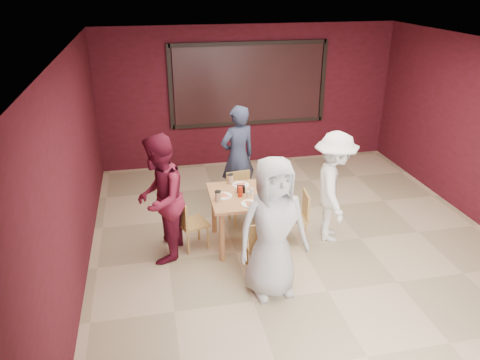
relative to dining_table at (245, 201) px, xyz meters
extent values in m
plane|color=tan|center=(0.77, -0.24, -0.69)|extent=(7.00, 7.00, 0.00)
cube|color=black|center=(0.77, 3.21, 0.96)|extent=(3.00, 0.02, 1.50)
cube|color=#BA7D4C|center=(0.00, 0.00, 0.08)|extent=(1.02, 1.02, 0.04)
cylinder|color=#BA7D4C|center=(-0.39, 0.41, -0.32)|extent=(0.07, 0.07, 0.75)
cylinder|color=#BA7D4C|center=(0.41, 0.40, -0.32)|extent=(0.07, 0.07, 0.75)
cylinder|color=#BA7D4C|center=(-0.41, -0.40, -0.32)|extent=(0.07, 0.07, 0.75)
cylinder|color=#BA7D4C|center=(0.40, -0.41, -0.32)|extent=(0.07, 0.07, 0.75)
cylinder|color=white|center=(0.00, -0.32, 0.11)|extent=(0.25, 0.25, 0.01)
cone|color=#E4A350|center=(0.00, -0.32, 0.12)|extent=(0.23, 0.23, 0.02)
cylinder|color=beige|center=(0.14, -0.41, 0.17)|extent=(0.09, 0.09, 0.14)
cylinder|color=black|center=(0.14, -0.41, 0.25)|extent=(0.09, 0.09, 0.01)
cylinder|color=white|center=(0.00, 0.32, 0.11)|extent=(0.25, 0.25, 0.01)
cone|color=#E4A350|center=(0.00, 0.32, 0.12)|extent=(0.23, 0.23, 0.02)
cylinder|color=beige|center=(-0.14, 0.41, 0.17)|extent=(0.09, 0.09, 0.14)
cylinder|color=black|center=(-0.14, 0.41, 0.25)|extent=(0.09, 0.09, 0.01)
cylinder|color=white|center=(-0.32, 0.00, 0.11)|extent=(0.25, 0.25, 0.01)
cone|color=#E4A350|center=(-0.32, 0.00, 0.12)|extent=(0.23, 0.23, 0.02)
cylinder|color=beige|center=(-0.41, -0.14, 0.17)|extent=(0.09, 0.09, 0.14)
cylinder|color=black|center=(-0.41, -0.14, 0.25)|extent=(0.09, 0.09, 0.01)
cylinder|color=white|center=(0.32, 0.00, 0.11)|extent=(0.25, 0.25, 0.01)
cone|color=#E4A350|center=(0.32, 0.00, 0.12)|extent=(0.23, 0.23, 0.02)
cylinder|color=beige|center=(0.42, 0.14, 0.17)|extent=(0.09, 0.09, 0.14)
cylinder|color=black|center=(0.42, 0.14, 0.25)|extent=(0.09, 0.09, 0.01)
cylinder|color=beige|center=(0.09, -0.03, 0.15)|extent=(0.06, 0.06, 0.10)
cylinder|color=beige|center=(0.02, -0.08, 0.14)|extent=(0.05, 0.05, 0.08)
cylinder|color=#A11E0B|center=(-0.08, -0.05, 0.17)|extent=(0.07, 0.07, 0.15)
cube|color=black|center=(-0.05, 0.07, 0.15)|extent=(0.13, 0.09, 0.11)
cube|color=tan|center=(0.05, -0.72, -0.30)|extent=(0.39, 0.39, 0.04)
cylinder|color=tan|center=(0.21, -0.57, -0.51)|extent=(0.03, 0.03, 0.37)
cylinder|color=tan|center=(-0.10, -0.56, -0.51)|extent=(0.03, 0.03, 0.37)
cylinder|color=tan|center=(0.20, -0.88, -0.51)|extent=(0.03, 0.03, 0.37)
cylinder|color=tan|center=(-0.10, -0.87, -0.51)|extent=(0.03, 0.03, 0.37)
cube|color=tan|center=(0.05, -0.89, -0.09)|extent=(0.38, 0.04, 0.36)
cube|color=tan|center=(0.08, 0.63, -0.29)|extent=(0.44, 0.44, 0.04)
cylinder|color=tan|center=(-0.06, 0.45, -0.50)|extent=(0.03, 0.03, 0.38)
cylinder|color=tan|center=(0.26, 0.49, -0.50)|extent=(0.03, 0.03, 0.38)
cylinder|color=tan|center=(-0.09, 0.77, -0.50)|extent=(0.03, 0.03, 0.38)
cylinder|color=tan|center=(0.22, 0.81, -0.50)|extent=(0.03, 0.03, 0.38)
cube|color=tan|center=(0.06, 0.81, -0.07)|extent=(0.39, 0.08, 0.37)
cube|color=tan|center=(-0.76, 0.03, -0.30)|extent=(0.48, 0.48, 0.04)
cylinder|color=tan|center=(-0.56, -0.07, -0.51)|extent=(0.03, 0.03, 0.37)
cylinder|color=tan|center=(-0.66, 0.23, -0.51)|extent=(0.03, 0.03, 0.37)
cylinder|color=tan|center=(-0.86, -0.17, -0.51)|extent=(0.03, 0.03, 0.37)
cylinder|color=tan|center=(-0.95, 0.13, -0.51)|extent=(0.03, 0.03, 0.37)
cube|color=tan|center=(-0.92, -0.02, -0.08)|extent=(0.15, 0.37, 0.36)
cube|color=tan|center=(0.71, -0.09, -0.31)|extent=(0.42, 0.42, 0.04)
cylinder|color=tan|center=(0.58, 0.08, -0.51)|extent=(0.03, 0.03, 0.37)
cylinder|color=tan|center=(0.54, -0.23, -0.51)|extent=(0.03, 0.03, 0.37)
cylinder|color=tan|center=(0.88, 0.04, -0.51)|extent=(0.03, 0.03, 0.37)
cylinder|color=tan|center=(0.84, -0.26, -0.51)|extent=(0.03, 0.03, 0.37)
cube|color=tan|center=(0.88, -0.11, -0.10)|extent=(0.08, 0.38, 0.36)
imported|color=#B0B0B0|center=(0.08, -1.19, 0.20)|extent=(0.94, 0.67, 1.80)
imported|color=#2C344E|center=(0.15, 1.28, 0.18)|extent=(0.74, 0.61, 1.75)
imported|color=maroon|center=(-1.20, -0.12, 0.20)|extent=(0.88, 1.02, 1.79)
imported|color=white|center=(1.29, -0.10, 0.14)|extent=(0.87, 1.19, 1.66)
camera|label=1|loc=(-1.28, -5.86, 2.96)|focal=35.00mm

